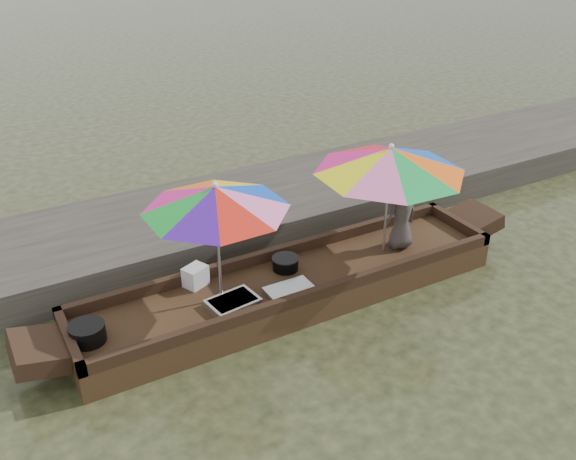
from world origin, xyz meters
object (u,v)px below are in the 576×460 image
boat_hull (292,289)px  tray_scallop (291,291)px  charcoal_grill (285,264)px  vendor (402,216)px  supply_bag (195,276)px  umbrella_bow (218,244)px  umbrella_stern (387,199)px  cooking_pot (87,333)px  tray_crayfish (233,303)px

boat_hull → tray_scallop: bearing=-122.4°
charcoal_grill → vendor: size_ratio=0.35×
supply_bag → vendor: bearing=-9.5°
vendor → umbrella_bow: 2.70m
tray_scallop → charcoal_grill: 0.57m
vendor → umbrella_stern: (-0.25, 0.02, 0.29)m
cooking_pot → umbrella_stern: bearing=0.2°
supply_bag → tray_crayfish: bearing=-71.9°
charcoal_grill → boat_hull: bearing=-98.5°
cooking_pot → umbrella_stern: umbrella_stern is taller
supply_bag → umbrella_stern: size_ratio=0.14×
tray_scallop → boat_hull: bearing=57.6°
charcoal_grill → vendor: (1.66, -0.25, 0.40)m
tray_crayfish → tray_scallop: size_ratio=1.00×
cooking_pot → umbrella_bow: bearing=0.4°
cooking_pot → tray_crayfish: bearing=-6.1°
supply_bag → umbrella_bow: (0.15, -0.45, 0.65)m
cooking_pot → supply_bag: 1.53m
tray_crayfish → umbrella_bow: umbrella_bow is taller
vendor → cooking_pot: bearing=2.7°
tray_scallop → vendor: 1.96m
boat_hull → umbrella_stern: 1.73m
boat_hull → vendor: size_ratio=5.89×
umbrella_bow → umbrella_stern: (2.43, 0.00, 0.00)m
boat_hull → supply_bag: size_ratio=20.27×
charcoal_grill → umbrella_bow: umbrella_bow is taller
vendor → umbrella_stern: size_ratio=0.48×
charcoal_grill → umbrella_stern: bearing=-9.2°
boat_hull → tray_crayfish: tray_crayfish is taller
umbrella_stern → supply_bag: bearing=170.1°
boat_hull → cooking_pot: cooking_pot is taller
tray_crayfish → charcoal_grill: bearing=23.9°
vendor → umbrella_bow: bearing=2.4°
umbrella_stern → boat_hull: bearing=180.0°
cooking_pot → umbrella_bow: (1.60, 0.01, 0.67)m
tray_crayfish → supply_bag: (-0.21, 0.64, 0.09)m
boat_hull → umbrella_bow: size_ratio=3.35×
supply_bag → tray_scallop: bearing=-38.2°
tray_scallop → charcoal_grill: (0.22, 0.52, 0.05)m
cooking_pot → umbrella_stern: 4.09m
boat_hull → tray_crayfish: bearing=-168.2°
boat_hull → tray_crayfish: (-0.92, -0.19, 0.22)m
umbrella_bow → umbrella_stern: same height
vendor → umbrella_bow: umbrella_bow is taller
vendor → tray_crayfish: bearing=6.6°
cooking_pot → vendor: vendor is taller
tray_crayfish → umbrella_stern: size_ratio=0.30×
boat_hull → umbrella_stern: bearing=0.0°
vendor → boat_hull: bearing=2.1°
tray_scallop → umbrella_stern: size_ratio=0.30×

